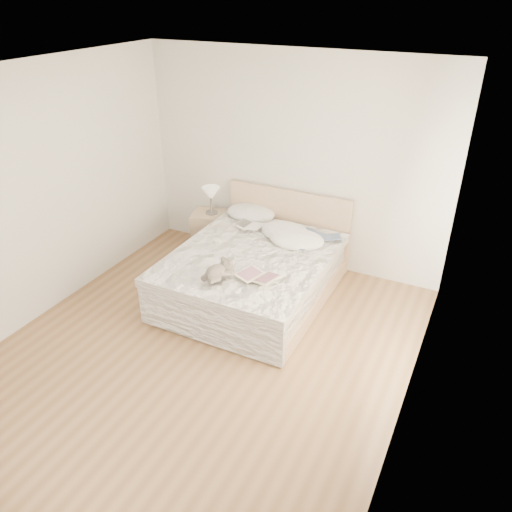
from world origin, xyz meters
The scene contains 16 objects.
floor centered at (0.00, 0.00, 0.00)m, with size 4.00×4.50×0.00m, color brown.
ceiling centered at (0.00, 0.00, 2.70)m, with size 4.00×4.50×0.00m, color white.
wall_back centered at (0.00, 2.25, 1.35)m, with size 4.00×0.02×2.70m, color beige.
wall_left centered at (-2.00, 0.00, 1.35)m, with size 0.02×4.50×2.70m, color beige.
wall_right centered at (2.00, 0.00, 1.35)m, with size 0.02×4.50×2.70m, color beige.
window centered at (1.99, 0.30, 1.45)m, with size 0.02×1.30×1.10m, color white.
bed centered at (0.00, 1.19, 0.31)m, with size 1.72×2.14×1.00m.
nightstand centered at (-1.08, 1.96, 0.28)m, with size 0.45×0.40×0.56m, color tan.
table_lamp centered at (-1.04, 1.97, 0.83)m, with size 0.31×0.31×0.37m.
pillow_left centered at (-0.48, 2.05, 0.64)m, with size 0.67×0.47×0.20m, color white.
pillow_middle centered at (0.16, 1.73, 0.64)m, with size 0.66×0.46×0.20m, color white.
pillow_right centered at (0.36, 1.60, 0.64)m, with size 0.65×0.46×0.20m, color white.
blouse centered at (0.40, 1.68, 0.63)m, with size 0.56×0.60×0.02m, color #374764, non-canonical shape.
photo_book centered at (-0.33, 1.72, 0.63)m, with size 0.36×0.25×0.03m, color white.
childrens_book centered at (0.32, 0.64, 0.63)m, with size 0.41×0.28×0.03m, color #F8EDCA.
teddy_bear centered at (-0.06, 0.40, 0.65)m, with size 0.23×0.33×0.17m, color #5F534A, non-canonical shape.
Camera 1 is at (2.28, -3.37, 3.34)m, focal length 35.00 mm.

